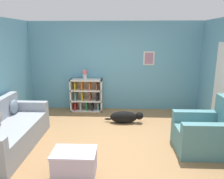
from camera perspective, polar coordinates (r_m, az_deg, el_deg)
name	(u,v)px	position (r m, az deg, el deg)	size (l,w,h in m)	color
ground_plane	(111,142)	(4.75, -0.20, -13.59)	(14.00, 14.00, 0.00)	#997047
wall_back	(115,66)	(6.52, 0.68, 6.05)	(5.60, 0.13, 2.60)	#609EB7
couch	(7,133)	(4.85, -25.67, -10.14)	(0.88, 2.06, 0.91)	#9399A3
bookshelf	(87,96)	(6.54, -6.62, -1.57)	(0.93, 0.36, 0.95)	silver
recliner_chair	(207,133)	(4.66, 23.54, -10.44)	(1.05, 0.86, 1.05)	slate
coffee_table	(75,162)	(3.75, -9.76, -18.09)	(0.70, 0.47, 0.41)	#BCB2D1
dog	(125,117)	(5.66, 3.51, -7.16)	(1.00, 0.28, 0.31)	black
vase	(85,74)	(6.38, -7.13, 4.07)	(0.14, 0.14, 0.28)	silver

